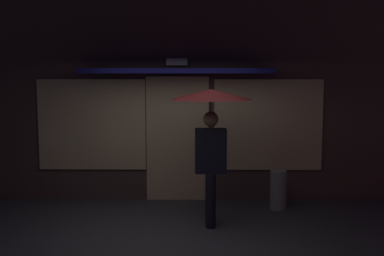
# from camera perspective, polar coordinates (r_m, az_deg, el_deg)

# --- Properties ---
(ground_plane) EXTENTS (18.00, 18.00, 0.00)m
(ground_plane) POSITION_cam_1_polar(r_m,az_deg,el_deg) (6.83, -2.44, -13.06)
(ground_plane) COLOR #423F44
(building_facade) EXTENTS (9.90, 1.00, 4.57)m
(building_facade) POSITION_cam_1_polar(r_m,az_deg,el_deg) (8.76, -1.67, 6.43)
(building_facade) COLOR brown
(building_facade) RESTS_ON ground
(person_with_umbrella) EXTENTS (1.18, 1.18, 2.04)m
(person_with_umbrella) POSITION_cam_1_polar(r_m,az_deg,el_deg) (7.17, 2.20, 0.96)
(person_with_umbrella) COLOR black
(person_with_umbrella) RESTS_ON ground
(sidewalk_bollard) EXTENTS (0.27, 0.27, 0.65)m
(sidewalk_bollard) POSITION_cam_1_polar(r_m,az_deg,el_deg) (8.37, 9.98, -7.08)
(sidewalk_bollard) COLOR #9E998E
(sidewalk_bollard) RESTS_ON ground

